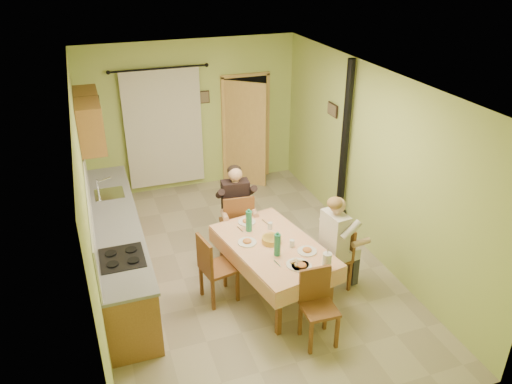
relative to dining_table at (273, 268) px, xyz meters
name	(u,v)px	position (x,y,z in m)	size (l,w,h in m)	color
floor	(242,267)	(-0.22, 0.69, -0.38)	(4.00, 6.00, 0.01)	tan
room_shell	(241,153)	(-0.22, 0.69, 1.44)	(4.04, 6.04, 2.82)	#BFD66E
kitchen_run	(118,246)	(-1.92, 1.09, 0.10)	(0.64, 3.64, 1.56)	#905E2C
upper_cabinets	(89,119)	(-2.04, 2.39, 1.57)	(0.35, 1.40, 0.70)	#905E2C
curtain	(164,128)	(-0.77, 3.59, 0.88)	(1.70, 0.07, 2.22)	black
doorway	(246,130)	(0.79, 3.53, 0.67)	(0.96, 0.57, 2.15)	black
dining_table	(273,268)	(0.00, 0.00, 0.00)	(1.37, 1.92, 0.76)	#ECA87B
tableware	(279,244)	(0.04, -0.10, 0.45)	(0.91, 1.57, 0.33)	white
chair_far	(237,235)	(-0.16, 1.11, -0.09)	(0.50, 0.50, 1.02)	brown
chair_near	(318,321)	(0.16, -1.06, -0.09)	(0.40, 0.40, 0.95)	brown
chair_right	(334,270)	(0.83, -0.19, -0.09)	(0.43, 0.43, 0.93)	brown
chair_left	(218,280)	(-0.74, 0.10, -0.09)	(0.49, 0.49, 0.98)	brown
man_far	(236,200)	(-0.16, 1.13, 0.50)	(0.60, 0.49, 1.39)	black
man_right	(337,233)	(0.81, -0.19, 0.50)	(0.51, 0.62, 1.39)	beige
stove_flue	(342,170)	(1.68, 1.29, 0.64)	(0.24, 0.24, 2.80)	black
picture_back	(204,97)	(0.03, 3.66, 1.37)	(0.19, 0.03, 0.23)	black
picture_right	(333,110)	(1.75, 1.89, 1.47)	(0.03, 0.31, 0.21)	brown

